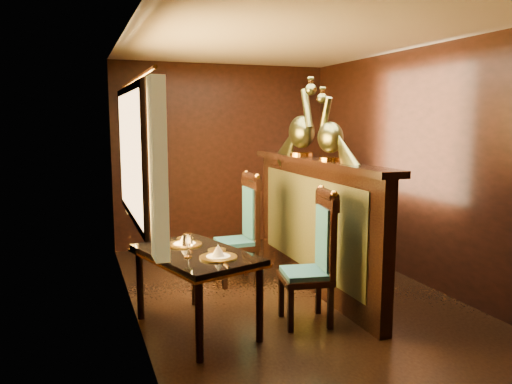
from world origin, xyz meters
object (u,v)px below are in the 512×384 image
at_px(chair_left, 318,253).
at_px(chair_right, 245,225).
at_px(peacock_left, 331,124).
at_px(peacock_right, 302,118).
at_px(dining_table, 195,260).

xyz_separation_m(chair_left, chair_right, (-0.23, 1.26, 0.01)).
distance_m(peacock_left, peacock_right, 0.64).
xyz_separation_m(dining_table, peacock_right, (1.38, 0.91, 1.16)).
distance_m(chair_left, peacock_left, 1.24).
relative_size(peacock_left, peacock_right, 0.86).
xyz_separation_m(chair_left, peacock_left, (0.35, 0.47, 1.10)).
bearing_deg(chair_right, peacock_right, -15.07).
xyz_separation_m(dining_table, chair_left, (1.03, -0.20, 0.01)).
xyz_separation_m(dining_table, chair_right, (0.80, 1.06, 0.02)).
distance_m(chair_left, chair_right, 1.28).
height_order(dining_table, chair_right, chair_right).
relative_size(chair_left, peacock_right, 1.44).
distance_m(dining_table, chair_left, 1.05).
height_order(dining_table, peacock_right, peacock_right).
relative_size(dining_table, peacock_left, 1.85).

